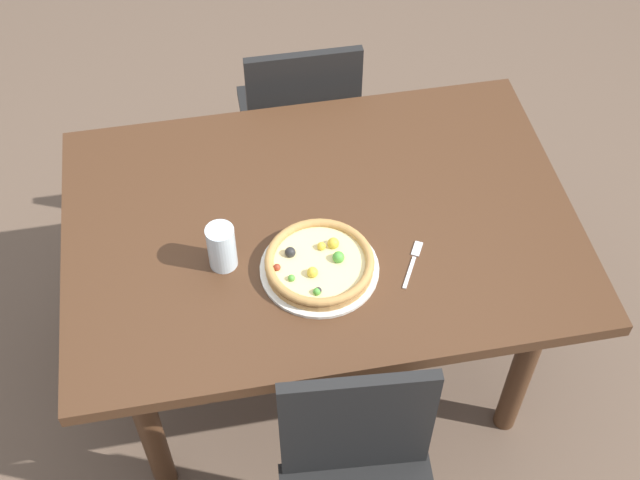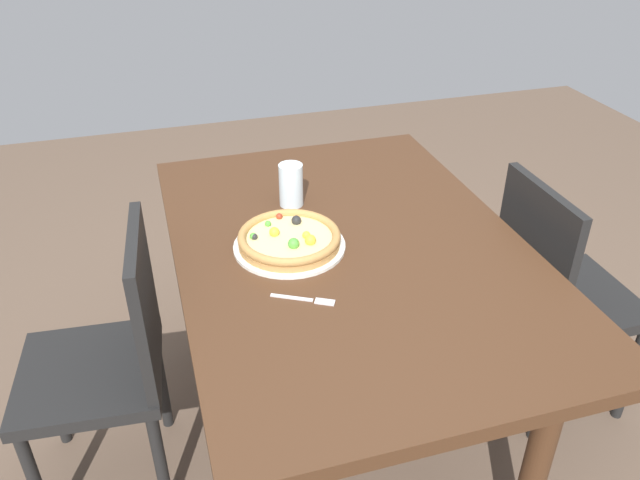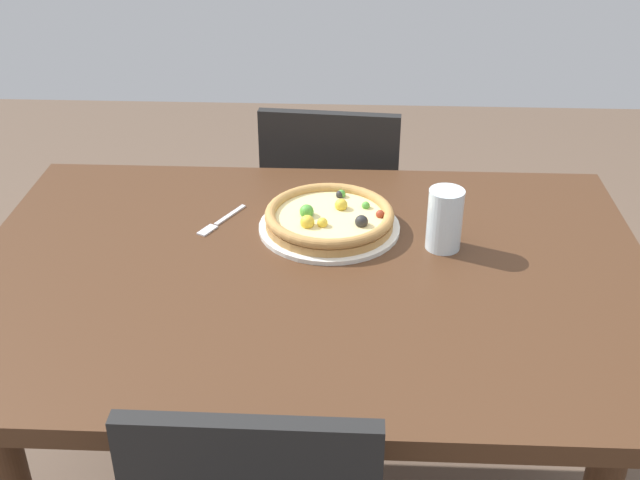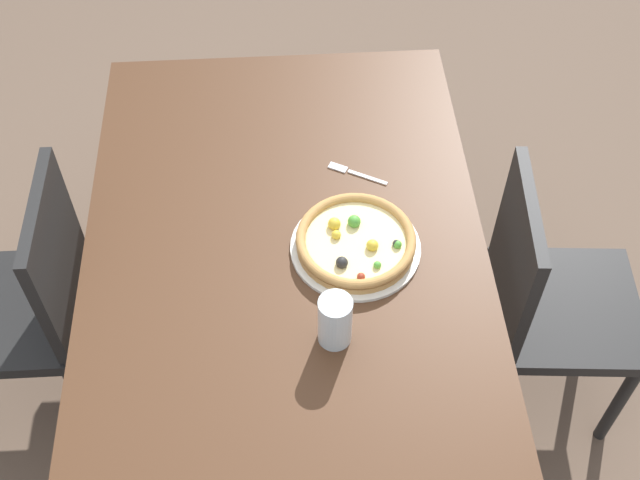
% 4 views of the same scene
% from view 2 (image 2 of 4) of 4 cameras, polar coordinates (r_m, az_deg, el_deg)
% --- Properties ---
extents(ground_plane, '(6.00, 6.00, 0.00)m').
position_cam_2_polar(ground_plane, '(2.29, 2.26, -16.47)').
color(ground_plane, brown).
extents(dining_table, '(1.43, 0.98, 0.75)m').
position_cam_2_polar(dining_table, '(1.85, 2.68, -2.84)').
color(dining_table, '#472B19').
rests_on(dining_table, ground).
extents(chair_near, '(0.43, 0.43, 0.87)m').
position_cam_2_polar(chair_near, '(1.92, -18.38, -10.10)').
color(chair_near, black).
rests_on(chair_near, ground).
extents(chair_far, '(0.40, 0.40, 0.87)m').
position_cam_2_polar(chair_far, '(2.22, 20.58, -4.32)').
color(chair_far, black).
rests_on(chair_far, ground).
extents(plate, '(0.32, 0.32, 0.01)m').
position_cam_2_polar(plate, '(1.79, -2.78, -0.54)').
color(plate, silver).
rests_on(plate, dining_table).
extents(pizza, '(0.29, 0.29, 0.05)m').
position_cam_2_polar(pizza, '(1.77, -2.80, 0.16)').
color(pizza, '#B78447').
rests_on(pizza, plate).
extents(fork, '(0.09, 0.15, 0.00)m').
position_cam_2_polar(fork, '(1.58, -1.07, -5.42)').
color(fork, silver).
rests_on(fork, dining_table).
extents(drinking_glass, '(0.08, 0.08, 0.14)m').
position_cam_2_polar(drinking_glass, '(1.98, -2.64, 5.00)').
color(drinking_glass, silver).
rests_on(drinking_glass, dining_table).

